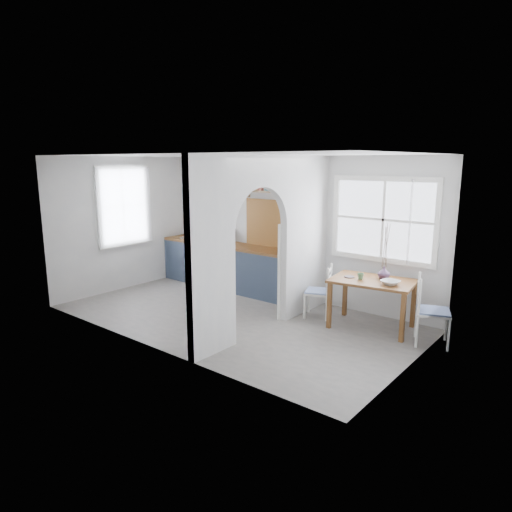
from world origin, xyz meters
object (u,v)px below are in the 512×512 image
Objects in this scene: chair_right at (433,311)px; vase at (384,273)px; kettle at (288,248)px; dining_table at (372,304)px; chair_left at (318,291)px.

chair_right reaches higher than vase.
kettle is (-2.63, 0.26, 0.53)m from chair_right.
kettle reaches higher than chair_right.
chair_right is at bearing -19.05° from kettle.
vase is (1.80, -0.04, -0.16)m from kettle.
dining_table is at bearing -124.84° from vase.
vase is (1.01, 0.23, 0.42)m from chair_left.
chair_left is 3.75× the size of kettle.
chair_right reaches higher than chair_left.
dining_table is 1.82m from kettle.
dining_table is at bearing 64.36° from chair_right.
kettle reaches higher than dining_table.
vase is (-0.84, 0.22, 0.37)m from chair_right.
vase is at bearing -14.66° from kettle.
chair_right is (1.84, 0.01, 0.05)m from chair_left.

